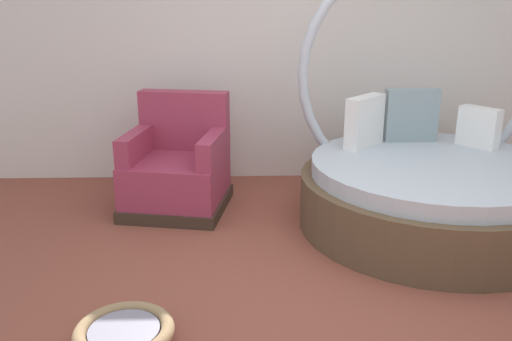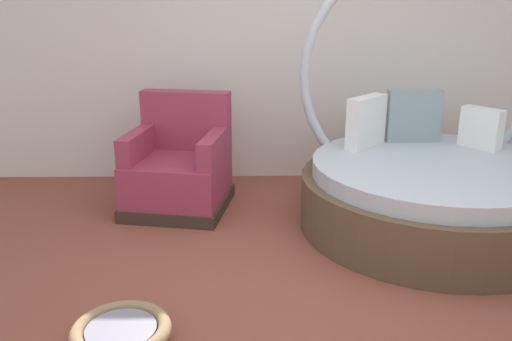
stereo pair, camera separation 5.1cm
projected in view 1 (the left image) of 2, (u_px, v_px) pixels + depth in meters
name	position (u px, v px, depth m)	size (l,w,h in m)	color
ground_plane	(316.00, 306.00, 3.13)	(8.00, 8.00, 0.02)	brown
back_wall	(286.00, 36.00, 4.97)	(8.00, 0.12, 2.70)	silver
round_daybed	(429.00, 177.00, 4.14)	(1.99, 1.99, 2.09)	brown
red_armchair	(178.00, 169.00, 4.47)	(0.93, 0.93, 0.94)	#38281E
pet_basket	(124.00, 335.00, 2.72)	(0.51, 0.51, 0.13)	#8E704C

